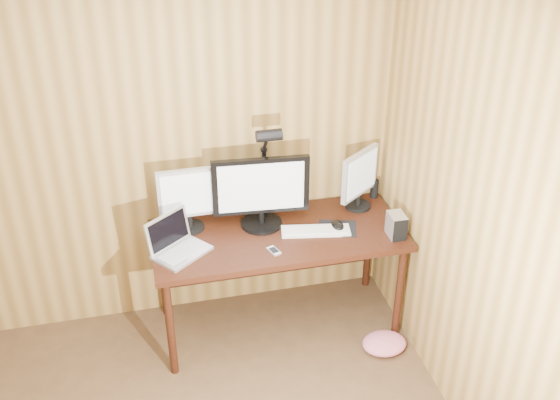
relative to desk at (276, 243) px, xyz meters
name	(u,v)px	position (x,y,z in m)	size (l,w,h in m)	color
room_shell	(129,389)	(-0.93, -1.70, 0.62)	(4.00, 4.00, 4.00)	#4C341D
desk	(276,243)	(0.00, 0.00, 0.00)	(1.60, 0.70, 0.75)	black
monitor_center	(261,191)	(-0.08, 0.05, 0.37)	(0.61, 0.27, 0.48)	black
monitor_left	(188,198)	(-0.54, 0.11, 0.35)	(0.38, 0.18, 0.42)	black
monitor_right	(360,178)	(0.60, 0.12, 0.34)	(0.31, 0.24, 0.41)	black
laptop	(176,243)	(-0.65, -0.13, 0.18)	(0.41, 0.39, 0.23)	silver
keyboard	(316,231)	(0.23, -0.12, 0.13)	(0.45, 0.21, 0.02)	silver
mousepad	(337,228)	(0.38, -0.11, 0.12)	(0.24, 0.19, 0.00)	black
mouse	(338,225)	(0.38, -0.11, 0.15)	(0.07, 0.12, 0.04)	black
hard_drive	(396,225)	(0.71, -0.27, 0.20)	(0.10, 0.14, 0.15)	silver
phone	(274,251)	(-0.07, -0.27, 0.13)	(0.08, 0.11, 0.01)	silver
speaker	(374,188)	(0.75, 0.22, 0.19)	(0.06, 0.06, 0.13)	black
desk_lamp	(267,158)	(-0.02, 0.15, 0.55)	(0.16, 0.23, 0.69)	black
fabric_pile	(384,343)	(0.62, -0.48, -0.58)	(0.29, 0.24, 0.09)	#D06476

